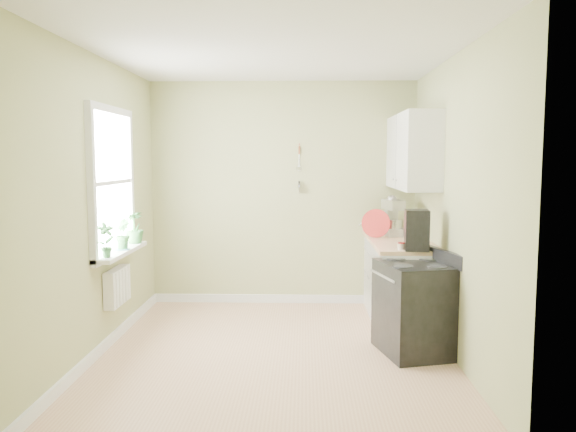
{
  "coord_description": "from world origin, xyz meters",
  "views": [
    {
      "loc": [
        0.26,
        -5.01,
        1.78
      ],
      "look_at": [
        0.1,
        0.55,
        1.21
      ],
      "focal_mm": 35.0,
      "sensor_mm": 36.0,
      "label": 1
    }
  ],
  "objects_px": {
    "stove": "(415,307)",
    "stand_mixer": "(393,219)",
    "kettle": "(370,223)",
    "coffee_maker": "(416,231)"
  },
  "relations": [
    {
      "from": "stove",
      "to": "kettle",
      "type": "distance_m",
      "value": 1.75
    },
    {
      "from": "kettle",
      "to": "coffee_maker",
      "type": "bearing_deg",
      "value": -78.42
    },
    {
      "from": "stand_mixer",
      "to": "stove",
      "type": "bearing_deg",
      "value": -89.61
    },
    {
      "from": "coffee_maker",
      "to": "stand_mixer",
      "type": "bearing_deg",
      "value": 93.21
    },
    {
      "from": "kettle",
      "to": "coffee_maker",
      "type": "relative_size",
      "value": 0.55
    },
    {
      "from": "stove",
      "to": "stand_mixer",
      "type": "relative_size",
      "value": 2.13
    },
    {
      "from": "stand_mixer",
      "to": "coffee_maker",
      "type": "bearing_deg",
      "value": -86.79
    },
    {
      "from": "stove",
      "to": "stand_mixer",
      "type": "xyz_separation_m",
      "value": [
        -0.01,
        1.32,
        0.68
      ]
    },
    {
      "from": "coffee_maker",
      "to": "stove",
      "type": "bearing_deg",
      "value": -100.23
    },
    {
      "from": "stove",
      "to": "stand_mixer",
      "type": "height_order",
      "value": "stand_mixer"
    }
  ]
}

